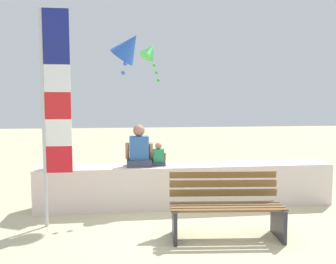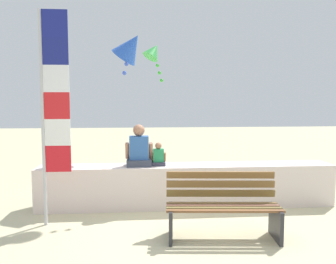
{
  "view_description": "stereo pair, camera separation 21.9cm",
  "coord_description": "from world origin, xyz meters",
  "px_view_note": "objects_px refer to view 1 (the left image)",
  "views": [
    {
      "loc": [
        -1.07,
        -4.95,
        1.9
      ],
      "look_at": [
        -0.35,
        1.11,
        1.35
      ],
      "focal_mm": 36.72,
      "sensor_mm": 36.0,
      "label": 1
    },
    {
      "loc": [
        -0.86,
        -4.97,
        1.9
      ],
      "look_at": [
        -0.35,
        1.11,
        1.35
      ],
      "focal_mm": 36.72,
      "sensor_mm": 36.0,
      "label": 2
    }
  ],
  "objects_px": {
    "kite_green": "(150,52)",
    "kite_blue": "(129,47)",
    "park_bench": "(226,207)",
    "flag_banner": "(53,102)",
    "person_child": "(158,157)",
    "person_adult": "(139,150)"
  },
  "relations": [
    {
      "from": "kite_blue",
      "to": "person_child",
      "type": "bearing_deg",
      "value": -60.8
    },
    {
      "from": "kite_green",
      "to": "kite_blue",
      "type": "xyz_separation_m",
      "value": [
        -0.52,
        -1.42,
        -0.11
      ]
    },
    {
      "from": "person_adult",
      "to": "kite_green",
      "type": "relative_size",
      "value": 0.73
    },
    {
      "from": "park_bench",
      "to": "kite_blue",
      "type": "relative_size",
      "value": 1.69
    },
    {
      "from": "kite_green",
      "to": "kite_blue",
      "type": "bearing_deg",
      "value": -110.16
    },
    {
      "from": "kite_green",
      "to": "park_bench",
      "type": "bearing_deg",
      "value": -78.12
    },
    {
      "from": "park_bench",
      "to": "kite_blue",
      "type": "distance_m",
      "value": 3.72
    },
    {
      "from": "flag_banner",
      "to": "kite_blue",
      "type": "height_order",
      "value": "kite_blue"
    },
    {
      "from": "park_bench",
      "to": "kite_green",
      "type": "bearing_deg",
      "value": 101.88
    },
    {
      "from": "park_bench",
      "to": "flag_banner",
      "type": "distance_m",
      "value": 2.95
    },
    {
      "from": "park_bench",
      "to": "person_child",
      "type": "height_order",
      "value": "person_child"
    },
    {
      "from": "person_child",
      "to": "flag_banner",
      "type": "distance_m",
      "value": 2.06
    },
    {
      "from": "flag_banner",
      "to": "kite_blue",
      "type": "relative_size",
      "value": 3.4
    },
    {
      "from": "flag_banner",
      "to": "kite_blue",
      "type": "distance_m",
      "value": 2.3
    },
    {
      "from": "person_adult",
      "to": "person_child",
      "type": "distance_m",
      "value": 0.37
    },
    {
      "from": "person_child",
      "to": "kite_green",
      "type": "height_order",
      "value": "kite_green"
    },
    {
      "from": "flag_banner",
      "to": "kite_blue",
      "type": "bearing_deg",
      "value": 55.69
    },
    {
      "from": "park_bench",
      "to": "person_child",
      "type": "relative_size",
      "value": 3.88
    },
    {
      "from": "person_child",
      "to": "person_adult",
      "type": "bearing_deg",
      "value": -179.93
    },
    {
      "from": "kite_green",
      "to": "flag_banner",
      "type": "bearing_deg",
      "value": -118.28
    },
    {
      "from": "person_child",
      "to": "flag_banner",
      "type": "height_order",
      "value": "flag_banner"
    },
    {
      "from": "person_adult",
      "to": "park_bench",
      "type": "bearing_deg",
      "value": -51.68
    }
  ]
}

